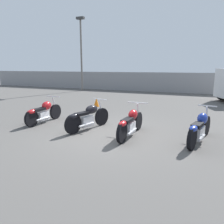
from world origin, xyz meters
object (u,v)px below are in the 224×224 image
Objects in this scene: traffic_cone_near at (96,102)px; motorcycle_slot_3 at (200,128)px; motorcycle_slot_2 at (131,123)px; light_pole_left at (81,47)px; motorcycle_slot_0 at (44,112)px; motorcycle_slot_1 at (88,117)px.

motorcycle_slot_3 is at bearing -36.96° from traffic_cone_near.
motorcycle_slot_3 is at bearing 8.67° from motorcycle_slot_2.
motorcycle_slot_2 reaches higher than traffic_cone_near.
traffic_cone_near is at bearing 130.23° from motorcycle_slot_2.
motorcycle_slot_0 is at bearing -66.87° from light_pole_left.
motorcycle_slot_3 is at bearing 17.62° from motorcycle_slot_1.
motorcycle_slot_3 is 4.54× the size of traffic_cone_near.
light_pole_left is at bearing 128.77° from motorcycle_slot_2.
motorcycle_slot_0 is 0.93× the size of motorcycle_slot_3.
motorcycle_slot_0 is at bearing -93.94° from traffic_cone_near.
motorcycle_slot_3 is at bearing -46.55° from light_pole_left.
light_pole_left is 3.17× the size of motorcycle_slot_1.
light_pole_left reaches higher than motorcycle_slot_1.
traffic_cone_near is at bearing 128.97° from motorcycle_slot_1.
motorcycle_slot_3 reaches higher than traffic_cone_near.
light_pole_left is at bearing 114.70° from motorcycle_slot_0.
motorcycle_slot_1 is 4.58m from traffic_cone_near.
light_pole_left reaches higher than traffic_cone_near.
motorcycle_slot_0 is at bearing -168.49° from motorcycle_slot_1.
light_pole_left is 9.22m from traffic_cone_near.
motorcycle_slot_0 is 4.22× the size of traffic_cone_near.
motorcycle_slot_0 is 4.07m from traffic_cone_near.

